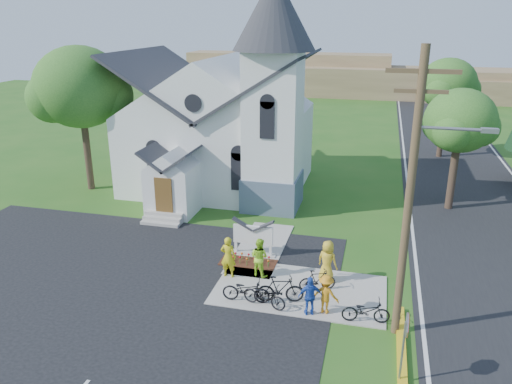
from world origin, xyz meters
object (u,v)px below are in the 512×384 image
(cyclist_0, at_px, (228,257))
(utility_pole, at_px, (412,191))
(cyclist_1, at_px, (259,257))
(cyclist_2, at_px, (310,296))
(bike_4, at_px, (366,311))
(bike_0, at_px, (246,290))
(bike_2, at_px, (264,295))
(bike_3, at_px, (317,280))
(cyclist_4, at_px, (327,261))
(stop_sign, at_px, (406,334))
(church_sign, at_px, (253,235))
(cyclist_3, at_px, (326,294))
(bike_1, at_px, (280,289))

(cyclist_0, bearing_deg, utility_pole, 162.14)
(cyclist_1, bearing_deg, cyclist_2, 157.47)
(cyclist_1, distance_m, bike_4, 5.29)
(cyclist_2, bearing_deg, cyclist_1, -63.09)
(bike_0, distance_m, bike_2, 0.80)
(utility_pole, height_order, bike_0, utility_pole)
(bike_3, distance_m, cyclist_4, 1.05)
(bike_4, bearing_deg, utility_pole, -112.42)
(bike_0, height_order, bike_2, bike_0)
(utility_pole, height_order, cyclist_2, utility_pole)
(utility_pole, distance_m, bike_4, 5.03)
(stop_sign, distance_m, cyclist_1, 8.07)
(church_sign, bearing_deg, bike_4, -39.03)
(cyclist_0, distance_m, bike_4, 6.29)
(stop_sign, xyz_separation_m, cyclist_4, (-2.95, 5.73, -0.81))
(cyclist_3, bearing_deg, bike_3, -60.89)
(cyclist_0, relative_size, bike_2, 1.02)
(bike_1, relative_size, cyclist_3, 1.21)
(utility_pole, bearing_deg, cyclist_2, 174.66)
(bike_0, bearing_deg, cyclist_1, -3.48)
(utility_pole, bearing_deg, cyclist_4, 133.54)
(bike_1, height_order, bike_3, bike_1)
(church_sign, xyz_separation_m, bike_4, (5.43, -4.40, -0.51))
(bike_1, relative_size, cyclist_2, 1.20)
(church_sign, xyz_separation_m, bike_3, (3.40, -2.57, -0.51))
(bike_1, bearing_deg, bike_3, -59.03)
(cyclist_2, distance_m, bike_2, 1.82)
(church_sign, height_order, cyclist_3, church_sign)
(church_sign, relative_size, bike_3, 1.42)
(cyclist_1, height_order, cyclist_4, cyclist_4)
(church_sign, height_order, cyclist_2, church_sign)
(cyclist_1, bearing_deg, cyclist_3, 166.22)
(cyclist_0, bearing_deg, bike_4, 161.45)
(cyclist_4, height_order, bike_4, cyclist_4)
(cyclist_0, distance_m, cyclist_3, 4.76)
(cyclist_1, distance_m, cyclist_3, 3.84)
(stop_sign, relative_size, bike_1, 1.31)
(bike_2, bearing_deg, utility_pole, -80.31)
(bike_2, bearing_deg, cyclist_3, -71.60)
(bike_0, relative_size, bike_4, 1.08)
(utility_pole, bearing_deg, bike_3, 146.13)
(bike_0, height_order, cyclist_2, cyclist_2)
(church_sign, relative_size, cyclist_2, 1.40)
(cyclist_0, xyz_separation_m, cyclist_3, (4.41, -1.78, -0.15))
(cyclist_0, distance_m, bike_2, 2.87)
(bike_0, relative_size, cyclist_2, 1.22)
(church_sign, bearing_deg, cyclist_0, -102.05)
(cyclist_1, bearing_deg, church_sign, -46.73)
(bike_2, bearing_deg, bike_3, -32.54)
(cyclist_0, relative_size, bike_1, 0.98)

